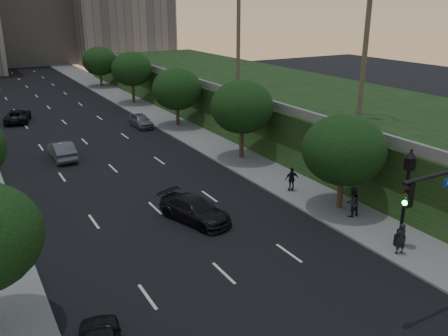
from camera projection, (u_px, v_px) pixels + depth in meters
ground at (285, 331)px, 19.29m from camera, size 160.00×160.00×0.00m
road_surface at (90, 147)px, 43.86m from camera, size 16.00×140.00×0.02m
sidewalk_right at (190, 132)px, 48.65m from camera, size 4.50×140.00×0.15m
embankment at (294, 105)px, 51.87m from camera, size 18.00×90.00×4.00m
parapet_wall at (227, 91)px, 47.12m from camera, size 0.35×90.00×0.70m
office_block_mid at (24, 1)px, 101.36m from camera, size 22.00×18.00×26.00m
tree_right_a at (344, 150)px, 29.34m from camera, size 5.20×5.20×6.24m
tree_right_b at (242, 107)px, 39.01m from camera, size 5.20×5.20×6.74m
tree_right_c at (177, 89)px, 49.82m from camera, size 5.20×5.20×6.24m
tree_right_d at (132, 69)px, 61.13m from camera, size 5.20×5.20×6.74m
tree_right_e at (100, 61)px, 73.58m from camera, size 5.20×5.20×6.24m
street_lamp at (404, 203)px, 25.02m from camera, size 0.64×0.64×5.62m
sedan_mid_left at (62, 150)px, 40.24m from camera, size 1.65×4.72×1.55m
sedan_far_left at (18, 116)px, 52.70m from camera, size 3.60×5.53×1.42m
sedan_near_right at (195, 210)px, 28.81m from camera, size 3.51×5.43×1.46m
sedan_far_right at (141, 121)px, 50.62m from camera, size 1.68×4.16×1.42m
pedestrian_a at (401, 239)px, 24.71m from camera, size 0.70×0.53×1.73m
pedestrian_b at (352, 202)px, 29.01m from camera, size 0.93×0.73×1.88m
pedestrian_c at (292, 179)px, 33.06m from camera, size 1.06×0.62×1.70m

